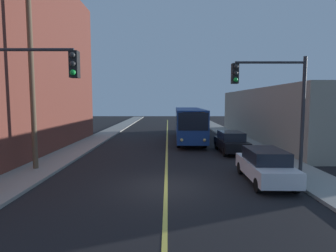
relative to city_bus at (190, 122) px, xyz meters
The scene contains 12 objects.
ground_plane 15.01m from the city_bus, 98.49° to the right, with size 120.00×120.00×0.00m, color black.
sidewalk_left 10.71m from the city_bus, 153.36° to the right, with size 2.50×90.00×0.15m, color gray.
sidewalk_right 7.14m from the city_bus, 43.19° to the right, with size 2.50×90.00×0.15m, color gray.
lane_stripe_center 2.86m from the city_bus, behind, with size 0.16×60.00×0.01m, color #D8CC4C.
building_right_warehouse 12.36m from the city_bus, ahead, with size 12.00×23.67×5.17m.
city_bus is the anchor object (origin of this frame).
parked_car_white 14.30m from the city_bus, 79.55° to the right, with size 1.89×4.44×1.62m.
parked_car_black 7.09m from the city_bus, 67.28° to the right, with size 1.89×4.43×1.62m.
utility_pole_near 15.96m from the city_bus, 128.98° to the right, with size 2.40×0.28×11.68m.
traffic_signal_left_corner 18.28m from the city_bus, 114.85° to the right, with size 3.75×0.48×6.00m.
traffic_signal_right_corner 13.76m from the city_bus, 76.28° to the right, with size 3.75×0.48×6.00m.
fire_hydrant 10.32m from the city_bus, 63.02° to the right, with size 0.44×0.26×0.84m.
Camera 1 is at (0.09, -11.93, 3.90)m, focal length 28.53 mm.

